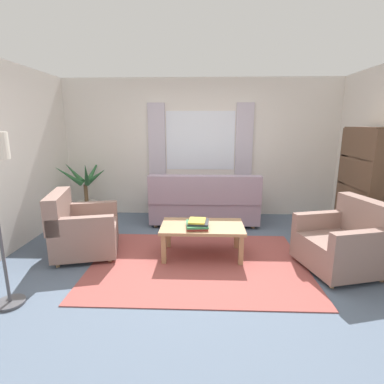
{
  "coord_description": "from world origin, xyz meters",
  "views": [
    {
      "loc": [
        0.05,
        -3.49,
        1.75
      ],
      "look_at": [
        -0.1,
        0.7,
        0.79
      ],
      "focal_mm": 27.48,
      "sensor_mm": 36.0,
      "label": 1
    }
  ],
  "objects_px": {
    "bookshelf": "(361,185)",
    "coffee_table": "(202,229)",
    "book_stack_on_table": "(197,224)",
    "armchair_left": "(81,230)",
    "couch": "(204,204)",
    "potted_plant": "(86,195)",
    "armchair_right": "(344,243)"
  },
  "relations": [
    {
      "from": "book_stack_on_table",
      "to": "potted_plant",
      "type": "bearing_deg",
      "value": 142.54
    },
    {
      "from": "couch",
      "to": "potted_plant",
      "type": "relative_size",
      "value": 1.56
    },
    {
      "from": "armchair_left",
      "to": "armchair_right",
      "type": "distance_m",
      "value": 3.39
    },
    {
      "from": "couch",
      "to": "armchair_left",
      "type": "height_order",
      "value": "couch"
    },
    {
      "from": "couch",
      "to": "book_stack_on_table",
      "type": "relative_size",
      "value": 5.29
    },
    {
      "from": "coffee_table",
      "to": "bookshelf",
      "type": "bearing_deg",
      "value": 13.13
    },
    {
      "from": "coffee_table",
      "to": "potted_plant",
      "type": "relative_size",
      "value": 0.9
    },
    {
      "from": "couch",
      "to": "armchair_right",
      "type": "distance_m",
      "value": 2.39
    },
    {
      "from": "coffee_table",
      "to": "book_stack_on_table",
      "type": "height_order",
      "value": "book_stack_on_table"
    },
    {
      "from": "book_stack_on_table",
      "to": "coffee_table",
      "type": "bearing_deg",
      "value": 51.77
    },
    {
      "from": "book_stack_on_table",
      "to": "potted_plant",
      "type": "height_order",
      "value": "potted_plant"
    },
    {
      "from": "armchair_left",
      "to": "armchair_right",
      "type": "bearing_deg",
      "value": -109.12
    },
    {
      "from": "coffee_table",
      "to": "bookshelf",
      "type": "height_order",
      "value": "bookshelf"
    },
    {
      "from": "armchair_left",
      "to": "coffee_table",
      "type": "height_order",
      "value": "armchair_left"
    },
    {
      "from": "book_stack_on_table",
      "to": "potted_plant",
      "type": "xyz_separation_m",
      "value": [
        -2.12,
        1.62,
        -0.01
      ]
    },
    {
      "from": "bookshelf",
      "to": "coffee_table",
      "type": "bearing_deg",
      "value": 103.13
    },
    {
      "from": "armchair_left",
      "to": "coffee_table",
      "type": "relative_size",
      "value": 0.92
    },
    {
      "from": "armchair_left",
      "to": "bookshelf",
      "type": "xyz_separation_m",
      "value": [
        3.95,
        0.54,
        0.54
      ]
    },
    {
      "from": "armchair_left",
      "to": "coffee_table",
      "type": "xyz_separation_m",
      "value": [
        1.65,
        0.0,
        0.03
      ]
    },
    {
      "from": "coffee_table",
      "to": "book_stack_on_table",
      "type": "bearing_deg",
      "value": -128.23
    },
    {
      "from": "bookshelf",
      "to": "book_stack_on_table",
      "type": "bearing_deg",
      "value": 104.71
    },
    {
      "from": "coffee_table",
      "to": "bookshelf",
      "type": "relative_size",
      "value": 0.64
    },
    {
      "from": "book_stack_on_table",
      "to": "potted_plant",
      "type": "relative_size",
      "value": 0.3
    },
    {
      "from": "armchair_left",
      "to": "bookshelf",
      "type": "height_order",
      "value": "bookshelf"
    },
    {
      "from": "couch",
      "to": "potted_plant",
      "type": "xyz_separation_m",
      "value": [
        -2.22,
        0.18,
        0.1
      ]
    },
    {
      "from": "armchair_right",
      "to": "potted_plant",
      "type": "bearing_deg",
      "value": -129.84
    },
    {
      "from": "armchair_right",
      "to": "couch",
      "type": "bearing_deg",
      "value": -149.3
    },
    {
      "from": "armchair_left",
      "to": "couch",
      "type": "bearing_deg",
      "value": -64.55
    },
    {
      "from": "coffee_table",
      "to": "book_stack_on_table",
      "type": "xyz_separation_m",
      "value": [
        -0.07,
        -0.09,
        0.1
      ]
    },
    {
      "from": "armchair_right",
      "to": "coffee_table",
      "type": "relative_size",
      "value": 0.92
    },
    {
      "from": "coffee_table",
      "to": "armchair_left",
      "type": "bearing_deg",
      "value": -179.96
    },
    {
      "from": "armchair_left",
      "to": "armchair_right",
      "type": "relative_size",
      "value": 0.99
    }
  ]
}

